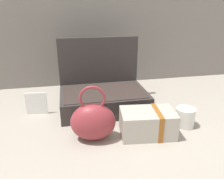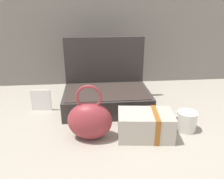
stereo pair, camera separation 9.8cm
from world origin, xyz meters
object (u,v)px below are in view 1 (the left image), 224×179
Objects in this scene: open_suitcase at (103,93)px; info_card_left at (36,104)px; cream_toiletry_bag at (148,123)px; teal_pouch_handbag at (93,121)px; coffee_mug at (185,117)px.

info_card_left is (-0.34, -0.02, -0.02)m from open_suitcase.
open_suitcase is at bearing 114.56° from cream_toiletry_bag.
open_suitcase reaches higher than cream_toiletry_bag.
teal_pouch_handbag is at bearing -106.62° from open_suitcase.
cream_toiletry_bag is (0.14, -0.31, -0.03)m from open_suitcase.
coffee_mug is 1.06× the size of info_card_left.
coffee_mug is (0.19, 0.03, -0.01)m from cream_toiletry_bag.
coffee_mug is at bearing -40.24° from open_suitcase.
open_suitcase is 3.64× the size of coffee_mug.
coffee_mug is (0.33, -0.28, -0.04)m from open_suitcase.
teal_pouch_handbag is 0.42m from coffee_mug.
cream_toiletry_bag is (0.23, -0.01, -0.03)m from teal_pouch_handbag.
coffee_mug is at bearing 9.87° from cream_toiletry_bag.
open_suitcase is at bearing 73.38° from teal_pouch_handbag.
open_suitcase reaches higher than info_card_left.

